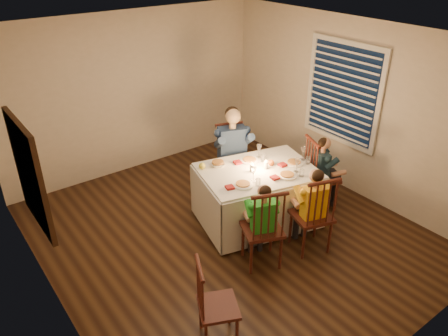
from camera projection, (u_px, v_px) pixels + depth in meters
ground at (228, 232)px, 5.94m from camera, size 5.00×5.00×0.00m
wall_left at (40, 207)px, 4.13m from camera, size 0.02×5.00×2.60m
wall_right at (348, 107)px, 6.51m from camera, size 0.02×5.00×2.60m
wall_back at (135, 93)px, 7.08m from camera, size 4.50×0.02×2.60m
ceiling at (229, 37)px, 4.71m from camera, size 5.00×5.00×0.00m
dining_table at (258, 185)px, 5.92m from camera, size 1.77×1.45×0.78m
chair_adult at (232, 192)px, 6.87m from camera, size 0.58×0.56×1.10m
chair_near_left at (261, 261)px, 5.41m from camera, size 0.58×0.57×1.10m
chair_near_right at (308, 247)px, 5.66m from camera, size 0.56×0.55×1.10m
chair_end at (318, 205)px, 6.53m from camera, size 0.57×0.58×1.10m
adult at (232, 192)px, 6.87m from camera, size 0.68×0.66×1.40m
child_green at (261, 261)px, 5.41m from camera, size 0.48×0.46×1.10m
child_yellow at (308, 247)px, 5.66m from camera, size 0.49×0.47×1.15m
child_teal at (318, 205)px, 6.53m from camera, size 0.46×0.48×1.11m
setting_adult at (249, 160)px, 6.04m from camera, size 0.31×0.31×0.02m
setting_green at (243, 185)px, 5.45m from camera, size 0.31×0.31×0.02m
setting_yellow at (287, 175)px, 5.66m from camera, size 0.31×0.31×0.02m
setting_teal at (294, 163)px, 5.97m from camera, size 0.31×0.31×0.02m
candle_left at (252, 168)px, 5.75m from camera, size 0.06×0.06×0.10m
candle_right at (266, 165)px, 5.83m from camera, size 0.06×0.06×0.10m
squash at (202, 166)px, 5.82m from camera, size 0.09×0.09×0.09m
orange_fruit at (271, 163)px, 5.91m from camera, size 0.08×0.08×0.08m
serving_bowl at (218, 164)px, 5.91m from camera, size 0.27×0.27×0.05m
wall_mirror at (30, 175)px, 4.27m from camera, size 0.06×0.95×1.15m
window_blinds at (342, 93)px, 6.46m from camera, size 0.07×1.34×1.54m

